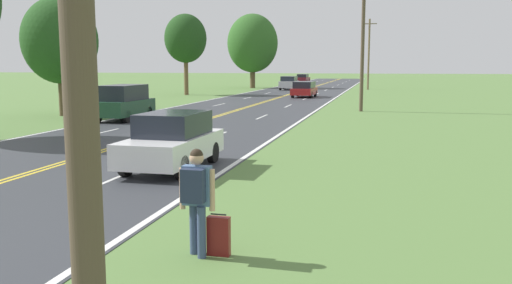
{
  "coord_description": "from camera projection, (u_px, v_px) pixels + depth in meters",
  "views": [
    {
      "loc": [
        9.78,
        -5.8,
        3.06
      ],
      "look_at": [
        6.82,
        6.66,
        1.24
      ],
      "focal_mm": 38.0,
      "sensor_mm": 36.0,
      "label": 1
    }
  ],
  "objects": [
    {
      "name": "suitcase",
      "position": [
        219.0,
        236.0,
        8.74
      ],
      "size": [
        0.37,
        0.14,
        0.7
      ],
      "rotation": [
        0.0,
        0.0,
        1.55
      ],
      "color": "maroon",
      "rests_on": "ground"
    },
    {
      "name": "car_dark_green_suv_mid_far",
      "position": [
        124.0,
        102.0,
        30.25
      ],
      "size": [
        1.9,
        4.37,
        1.97
      ],
      "rotation": [
        0.0,
        0.0,
        1.57
      ],
      "color": "black",
      "rests_on": "ground"
    },
    {
      "name": "tree_behind_sign",
      "position": [
        186.0,
        39.0,
        55.49
      ],
      "size": [
        4.32,
        4.32,
        8.27
      ],
      "color": "brown",
      "rests_on": "ground"
    },
    {
      "name": "tree_right_cluster",
      "position": [
        253.0,
        43.0,
        72.61
      ],
      "size": [
        6.77,
        6.77,
        9.88
      ],
      "color": "brown",
      "rests_on": "ground"
    },
    {
      "name": "tree_mid_treeline",
      "position": [
        60.0,
        41.0,
        32.47
      ],
      "size": [
        4.5,
        4.5,
        7.12
      ],
      "color": "brown",
      "rests_on": "ground"
    },
    {
      "name": "car_silver_suv_distant",
      "position": [
        289.0,
        83.0,
        67.69
      ],
      "size": [
        1.97,
        4.26,
        1.69
      ],
      "rotation": [
        0.0,
        0.0,
        1.58
      ],
      "color": "black",
      "rests_on": "ground"
    },
    {
      "name": "car_red_van_receding",
      "position": [
        304.0,
        89.0,
        51.99
      ],
      "size": [
        2.04,
        4.51,
        1.51
      ],
      "rotation": [
        0.0,
        0.0,
        -1.59
      ],
      "color": "black",
      "rests_on": "ground"
    },
    {
      "name": "utility_pole_far",
      "position": [
        369.0,
        53.0,
        67.94
      ],
      "size": [
        1.8,
        0.24,
        8.78
      ],
      "color": "brown",
      "rests_on": "ground"
    },
    {
      "name": "utility_pole_midground",
      "position": [
        363.0,
        38.0,
        35.55
      ],
      "size": [
        1.8,
        0.24,
        9.37
      ],
      "color": "brown",
      "rests_on": "ground"
    },
    {
      "name": "car_white_sedan_mid_near",
      "position": [
        172.0,
        141.0,
        16.01
      ],
      "size": [
        1.91,
        4.28,
        1.67
      ],
      "rotation": [
        0.0,
        0.0,
        -1.59
      ],
      "color": "black",
      "rests_on": "ground"
    },
    {
      "name": "hitchhiker_person",
      "position": [
        196.0,
        192.0,
        8.58
      ],
      "size": [
        0.6,
        0.43,
        1.75
      ],
      "rotation": [
        0.0,
        0.0,
        1.55
      ],
      "color": "#38476B",
      "rests_on": "ground"
    },
    {
      "name": "car_maroon_sedan_horizon",
      "position": [
        303.0,
        78.0,
        95.08
      ],
      "size": [
        1.99,
        4.84,
        1.51
      ],
      "rotation": [
        0.0,
        0.0,
        1.55
      ],
      "color": "black",
      "rests_on": "ground"
    }
  ]
}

